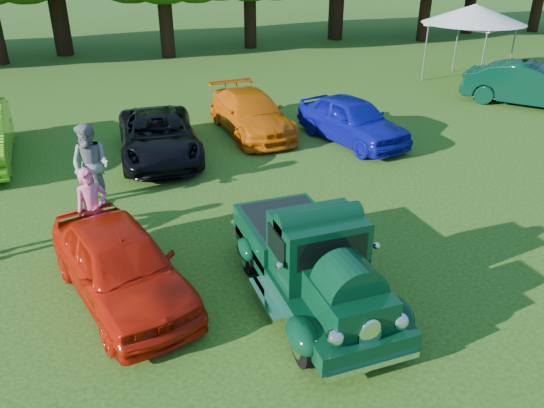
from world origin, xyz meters
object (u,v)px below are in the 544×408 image
object	(u,v)px
back_car_orange	(251,113)
spectator_pink	(93,210)
red_convertible	(121,264)
spectator_grey	(91,165)
back_car_black	(159,136)
back_car_blue	(352,120)
hero_pickup	(312,262)
canopy_tent	(474,14)
back_car_green	(530,85)

from	to	relation	value
back_car_orange	spectator_pink	distance (m)	7.93
red_convertible	spectator_grey	world-z (taller)	spectator_grey
back_car_black	back_car_blue	world-z (taller)	back_car_blue
back_car_black	spectator_pink	xyz separation A→B (m)	(-2.04, -4.78, 0.23)
hero_pickup	red_convertible	xyz separation A→B (m)	(-3.07, 1.14, -0.06)
back_car_blue	canopy_tent	size ratio (longest dim) A/B	0.71
hero_pickup	back_car_green	world-z (taller)	hero_pickup
spectator_grey	canopy_tent	world-z (taller)	canopy_tent
back_car_blue	back_car_green	distance (m)	8.39
hero_pickup	back_car_black	distance (m)	7.92
back_car_blue	back_car_green	world-z (taller)	back_car_green
back_car_blue	spectator_pink	world-z (taller)	spectator_pink
back_car_black	back_car_green	bearing A→B (deg)	7.19
back_car_orange	back_car_green	world-z (taller)	back_car_green
spectator_grey	back_car_orange	bearing A→B (deg)	73.29
spectator_pink	spectator_grey	xyz separation A→B (m)	(0.09, 2.16, 0.11)
back_car_blue	spectator_pink	xyz separation A→B (m)	(-7.90, -4.07, 0.17)
canopy_tent	hero_pickup	bearing A→B (deg)	-136.11
red_convertible	canopy_tent	xyz separation A→B (m)	(16.26, 11.55, 2.19)
red_convertible	back_car_black	bearing A→B (deg)	61.14
hero_pickup	spectator_grey	size ratio (longest dim) A/B	2.19
back_car_black	hero_pickup	bearing A→B (deg)	-75.65
hero_pickup	back_car_orange	distance (m)	9.18
back_car_orange	spectator_grey	size ratio (longest dim) A/B	2.29
back_car_black	spectator_pink	bearing A→B (deg)	-108.61
back_car_green	spectator_grey	xyz separation A→B (m)	(-16.08, -3.29, 0.20)
back_car_orange	canopy_tent	distance (m)	12.16
red_convertible	spectator_grey	distance (m)	4.06
spectator_grey	canopy_tent	size ratio (longest dim) A/B	0.34
back_car_orange	spectator_grey	bearing A→B (deg)	-144.85
hero_pickup	red_convertible	world-z (taller)	hero_pickup
hero_pickup	spectator_grey	world-z (taller)	spectator_grey
hero_pickup	back_car_green	bearing A→B (deg)	33.54
red_convertible	back_car_orange	distance (m)	9.25
back_car_orange	spectator_grey	world-z (taller)	spectator_grey
hero_pickup	spectator_pink	distance (m)	4.55
hero_pickup	back_car_green	xyz separation A→B (m)	(12.78, 8.47, 0.06)
canopy_tent	back_car_green	bearing A→B (deg)	-95.57
back_car_blue	spectator_grey	xyz separation A→B (m)	(-7.81, -1.92, 0.29)
back_car_orange	back_car_blue	world-z (taller)	back_car_blue
back_car_black	back_car_blue	bearing A→B (deg)	-2.38
hero_pickup	spectator_grey	bearing A→B (deg)	122.52
back_car_blue	red_convertible	bearing A→B (deg)	-154.12
back_car_green	red_convertible	bearing A→B (deg)	167.72
hero_pickup	spectator_pink	world-z (taller)	spectator_pink
hero_pickup	spectator_pink	size ratio (longest dim) A/B	2.47
red_convertible	back_car_green	size ratio (longest dim) A/B	0.82
spectator_grey	red_convertible	bearing A→B (deg)	-50.12
back_car_green	spectator_grey	distance (m)	16.42
back_car_orange	canopy_tent	bearing A→B (deg)	16.38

